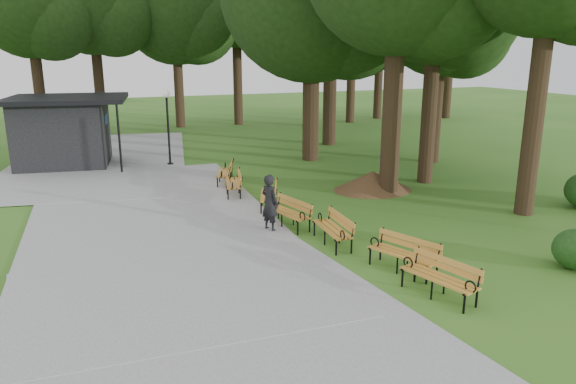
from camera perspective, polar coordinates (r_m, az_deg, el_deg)
name	(u,v)px	position (r m, az deg, el deg)	size (l,w,h in m)	color
ground	(301,236)	(15.69, 1.38, -4.75)	(100.00, 100.00, 0.00)	#31641C
path	(147,221)	(17.49, -14.75, -3.05)	(12.00, 38.00, 0.06)	gray
person	(270,203)	(15.94, -1.94, -1.17)	(0.63, 0.41, 1.73)	black
kiosk	(63,132)	(27.03, -22.87, 5.95)	(5.13, 4.46, 3.21)	black
lamp_post	(167,113)	(25.50, -12.72, 8.25)	(0.32, 0.32, 3.48)	black
dirt_mound	(373,181)	(20.98, 9.04, 1.21)	(2.63, 2.63, 0.75)	#47301C
bench_0	(439,278)	(12.32, 15.74, -8.82)	(1.90, 0.64, 0.88)	#C4832D
bench_1	(403,254)	(13.46, 12.13, -6.52)	(1.90, 0.64, 0.88)	#C4832D
bench_2	(332,229)	(14.99, 4.73, -3.97)	(1.90, 0.64, 0.88)	#C4832D
bench_3	(288,213)	(16.41, -0.04, -2.23)	(1.90, 0.64, 0.88)	#C4832D
bench_4	(268,195)	(18.39, -2.13, -0.34)	(1.90, 0.64, 0.88)	#C4832D
bench_5	(233,183)	(20.13, -5.89, 0.94)	(1.90, 0.64, 0.88)	#C4832D
bench_6	(225,172)	(21.93, -6.75, 2.08)	(1.90, 0.64, 0.88)	#C4832D
lawn_tree_5	(443,17)	(26.46, 16.12, 17.47)	(5.41, 5.41, 9.46)	black
tree_backdrop	(266,4)	(38.72, -2.39, 19.33)	(36.68, 10.02, 16.51)	black
shrub_2	(575,269)	(15.26, 28.22, -7.19)	(1.19, 1.19, 1.01)	#193D14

